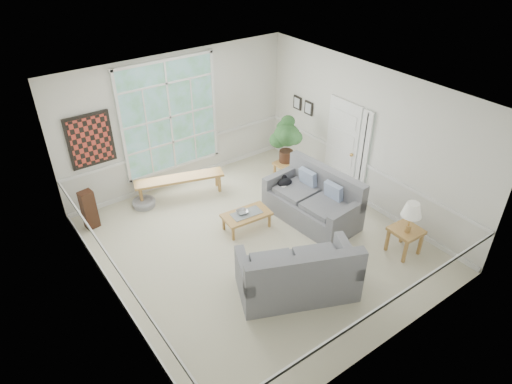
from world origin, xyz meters
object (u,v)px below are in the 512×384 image
Objects in this scene: loveseat_front at (297,266)px; end_table at (286,172)px; side_table at (404,241)px; coffee_table at (247,221)px; loveseat_right at (312,197)px.

loveseat_front reaches higher than end_table.
end_table is at bearing 92.63° from side_table.
loveseat_right is at bearing -17.29° from coffee_table.
loveseat_front reaches higher than side_table.
side_table is at bearing 13.32° from loveseat_front.
loveseat_right is 1.60m from end_table.
loveseat_right is 1.41m from coffee_table.
loveseat_front is 3.58m from end_table.
loveseat_front is at bearing -143.44° from loveseat_right.
loveseat_right reaches higher than loveseat_front.
end_table is (1.80, 0.97, 0.06)m from coffee_table.
loveseat_front is at bearing -94.34° from coffee_table.
coffee_table is (0.30, 1.91, -0.35)m from loveseat_front.
coffee_table is 2.00× the size of end_table.
coffee_table is at bearing 104.71° from loveseat_front.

